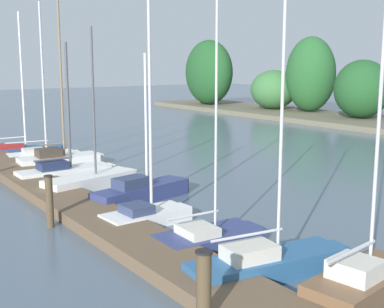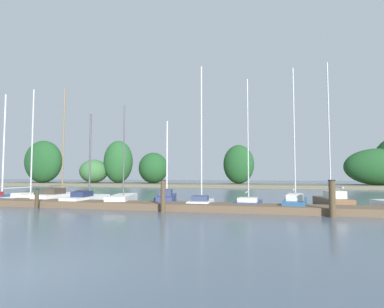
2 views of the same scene
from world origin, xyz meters
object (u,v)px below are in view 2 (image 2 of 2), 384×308
Objects in this scene: sailboat_7 at (248,203)px; mooring_piling_2 at (163,196)px; sailboat_6 at (201,200)px; sailboat_9 at (332,201)px; sailboat_0 at (0,196)px; sailboat_1 at (29,196)px; mooring_piling_1 at (37,199)px; sailboat_3 at (88,198)px; sailboat_4 at (123,199)px; sailboat_8 at (295,202)px; mooring_piling_3 at (332,198)px; sailboat_5 at (167,198)px; sailboat_2 at (60,196)px.

sailboat_7 reaches higher than mooring_piling_2.
sailboat_9 is (7.03, 1.16, 0.02)m from sailboat_6.
sailboat_1 reaches higher than sailboat_0.
sailboat_7 is at bearing 15.45° from mooring_piling_1.
sailboat_0 is 16.73m from sailboat_7.
sailboat_3 is at bearing -90.66° from sailboat_1.
sailboat_4 is 0.80× the size of sailboat_8.
mooring_piling_1 is at bearing 95.04° from sailboat_9.
mooring_piling_1 is at bearing 109.96° from sailboat_8.
sailboat_3 is 0.70× the size of sailboat_9.
mooring_piling_3 is (13.62, -2.80, 0.45)m from sailboat_3.
sailboat_8 is at bearing 24.36° from mooring_piling_2.
sailboat_1 is at bearing 81.91° from sailboat_9.
mooring_piling_3 is at bearing 0.40° from mooring_piling_2.
sailboat_8 is at bearing 104.35° from sailboat_9.
sailboat_5 is 7.23m from mooring_piling_1.
mooring_piling_2 is at bearing -176.95° from sailboat_5.
sailboat_0 is 21.19m from sailboat_9.
sailboat_6 is 5.07m from sailboat_8.
mooring_piling_3 is (1.27, -2.86, 0.45)m from sailboat_8.
sailboat_8 is 3.17m from mooring_piling_3.
sailboat_0 is at bearing 92.23° from sailboat_7.
sailboat_4 is 3.81× the size of mooring_piling_3.
sailboat_1 is 0.95× the size of sailboat_9.
sailboat_9 reaches higher than mooring_piling_3.
sailboat_9 is at bearing -83.66° from sailboat_6.
sailboat_5 is (2.56, 0.74, 0.03)m from sailboat_4.
sailboat_4 is 11.73m from mooring_piling_3.
sailboat_4 is at bearing 93.74° from sailboat_5.
sailboat_9 is at bearing -85.54° from sailboat_2.
sailboat_6 reaches higher than sailboat_0.
sailboat_8 reaches higher than sailboat_2.
sailboat_7 is at bearing -89.19° from sailboat_3.
sailboat_1 is 7.27m from sailboat_4.
sailboat_4 is at bearing 40.91° from mooring_piling_1.
sailboat_1 is at bearing 161.75° from mooring_piling_2.
sailboat_7 is at bearing -110.98° from sailboat_5.
sailboat_4 is 5.02m from sailboat_6.
sailboat_5 is 0.64× the size of sailboat_6.
sailboat_9 is (16.79, 0.20, 0.00)m from sailboat_2.
sailboat_8 is at bearing -88.78° from sailboat_0.
sailboat_5 is 3.26× the size of mooring_piling_2.
mooring_piling_2 is (10.87, -3.58, 0.42)m from sailboat_1.
sailboat_6 is at bearing -86.90° from sailboat_1.
sailboat_6 reaches higher than sailboat_1.
sailboat_9 is at bearing -78.67° from sailboat_7.
mooring_piling_3 is (8.77, -3.75, 0.45)m from sailboat_5.
sailboat_1 is 12.29m from sailboat_6.
sailboat_1 is 4.79× the size of mooring_piling_3.
sailboat_2 reaches higher than sailboat_3.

